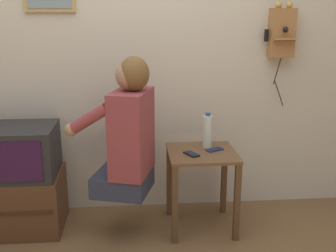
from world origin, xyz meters
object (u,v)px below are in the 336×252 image
Objects in this scene: person at (128,132)px; cell_phone_spare at (215,149)px; television at (14,151)px; cell_phone_held at (191,154)px; water_bottle at (208,131)px; wall_phone_antique at (282,32)px.

person is 6.78× the size of cell_phone_spare.
cell_phone_spare is at bearing -2.23° from television.
water_bottle is (0.14, 0.16, 0.11)m from cell_phone_held.
cell_phone_spare is (-0.54, -0.31, -0.80)m from wall_phone_antique.
cell_phone_held is (0.43, 0.03, -0.18)m from person.
wall_phone_antique is at bearing 1.59° from cell_phone_held.
cell_phone_held is 1.00× the size of cell_phone_spare.
cell_phone_spare is 0.54× the size of water_bottle.
wall_phone_antique is at bearing 7.40° from television.
cell_phone_held is at bearing -94.01° from cell_phone_spare.
cell_phone_spare is (0.61, 0.11, -0.18)m from person.
water_bottle reaches higher than cell_phone_spare.
person is at bearing -159.95° from wall_phone_antique.
television is at bearing 146.76° from cell_phone_held.
cell_phone_spare is at bearing -150.32° from wall_phone_antique.
water_bottle is at bearing -158.72° from wall_phone_antique.
television is 2.13m from wall_phone_antique.
television is 1.24m from cell_phone_held.
water_bottle reaches higher than cell_phone_held.
water_bottle is (-0.04, 0.08, 0.11)m from cell_phone_spare.
cell_phone_held is 0.20m from cell_phone_spare.
television reaches higher than cell_phone_spare.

